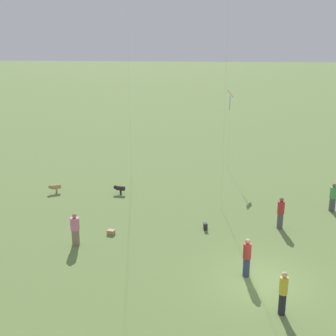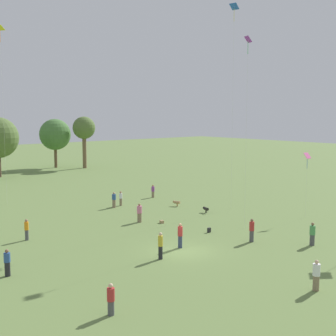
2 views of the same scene
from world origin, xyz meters
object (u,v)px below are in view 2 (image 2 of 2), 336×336
Objects in this scene: person_4 at (153,191)px; person_3 at (27,229)px; person_1 at (121,198)px; person_5 at (7,263)px; picnic_bag_0 at (162,222)px; person_8 at (316,275)px; person_9 at (160,246)px; person_11 at (252,230)px; person_6 at (180,236)px; person_2 at (111,299)px; person_7 at (139,213)px; kite_5 at (307,158)px; kite_1 at (248,57)px; kite_7 at (0,40)px; dog_0 at (206,209)px; dog_1 at (176,202)px; kite_6 at (234,22)px; person_10 at (114,200)px; picnic_bag_2 at (209,230)px; person_0 at (312,234)px.

person_3 is at bearing -120.33° from person_4.
person_1 is 22.99m from person_5.
person_4 is 3.40× the size of picnic_bag_0.
person_8 is 10.84m from person_9.
person_8 is 0.98× the size of person_11.
person_5 reaches higher than person_1.
person_2 is at bearing 149.97° from person_6.
person_5 is 18.58m from person_11.
person_7 reaches higher than person_1.
person_1 is 0.94× the size of person_3.
person_4 is 12.87m from person_7.
kite_5 reaches higher than person_8.
person_11 is (-0.41, -18.83, 0.11)m from person_1.
kite_1 is at bearing -122.03° from person_8.
kite_7 is (-19.97, 25.52, 12.21)m from kite_5.
dog_0 is (21.06, 14.21, -0.41)m from person_2.
person_1 is at bearing 79.01° from picnic_bag_0.
person_7 is 11.37m from person_9.
person_5 is (-24.15, -15.47, 0.08)m from person_4.
person_4 is 5.98m from dog_1.
person_10 is at bearing 82.46° from kite_6.
kite_6 is (5.48, 6.51, 4.48)m from kite_1.
person_4 is 17.48m from picnic_bag_2.
person_5 is at bearing 51.76° from person_7.
person_6 is 30.79m from kite_7.
picnic_bag_0 is at bearing 99.87° from picnic_bag_2.
kite_5 reaches higher than person_0.
picnic_bag_0 is at bearing 165.94° from person_0.
kite_1 reaches higher than person_5.
kite_7 reaches higher than person_0.
dog_1 is at bearing -12.19° from person_6.
person_4 is 21.34m from person_11.
kite_7 reaches higher than dog_1.
person_5 is 18.89m from person_8.
person_0 is at bearing -67.65° from picnic_bag_2.
person_3 is 8.47m from person_5.
person_0 reaches higher than person_2.
person_8 is 1.07× the size of person_10.
person_0 is 1.08× the size of person_2.
kite_6 is 25.08m from kite_7.
person_8 is 0.11× the size of kite_1.
person_0 is at bearing -173.94° from person_3.
kite_7 reaches higher than person_4.
person_7 reaches higher than person_5.
person_8 is at bearing 112.31° from person_7.
person_8 is 2.24× the size of dog_0.
person_9 is (-8.77, -17.53, 0.15)m from person_1.
person_2 is at bearing 131.00° from person_3.
dog_0 is at bearing -138.43° from person_1.
person_5 reaches higher than picnic_bag_2.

